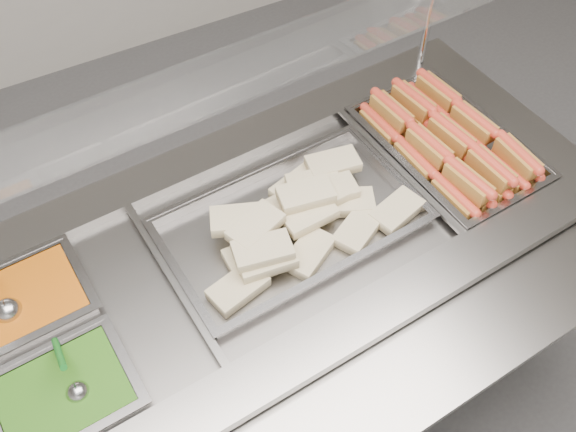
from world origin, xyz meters
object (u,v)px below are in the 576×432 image
sneeze_guard (223,79)px  pan_wraps (291,225)px  pan_hotdogs (445,152)px  ladle (7,309)px  serving_spoon (75,386)px  steam_counter (275,313)px

sneeze_guard → pan_wraps: size_ratio=2.37×
pan_hotdogs → ladle: (-1.27, 0.06, 0.05)m
sneeze_guard → serving_spoon: (-0.57, -0.39, -0.34)m
pan_hotdogs → pan_wraps: (-0.55, -0.03, 0.01)m
pan_hotdogs → sneeze_guard: bearing=163.9°
sneeze_guard → ladle: bearing=-169.5°
serving_spoon → sneeze_guard: bearing=34.1°
pan_wraps → ladle: (-0.73, 0.09, 0.03)m
sneeze_guard → pan_hotdogs: (0.61, -0.18, -0.39)m
sneeze_guard → pan_hotdogs: bearing=-16.1°
steam_counter → pan_wraps: pan_wraps is taller
pan_wraps → ladle: bearing=173.2°
ladle → pan_wraps: bearing=-6.8°
pan_wraps → serving_spoon: serving_spoon is taller
steam_counter → serving_spoon: (-0.59, -0.18, 0.44)m
serving_spoon → steam_counter: bearing=16.9°
pan_wraps → serving_spoon: bearing=-164.3°
steam_counter → serving_spoon: size_ratio=10.76×
pan_hotdogs → ladle: 1.27m
pan_wraps → serving_spoon: (-0.64, -0.18, 0.04)m
steam_counter → pan_wraps: 0.41m
sneeze_guard → pan_wraps: 0.44m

